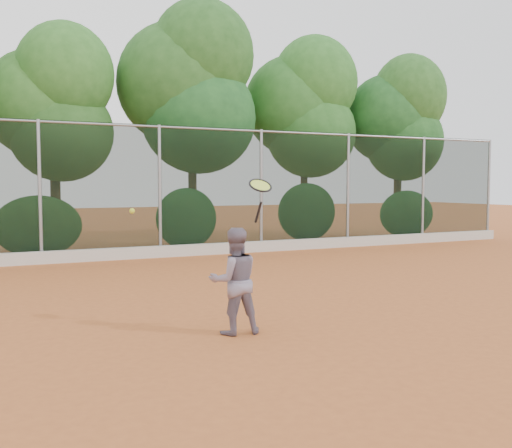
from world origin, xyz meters
name	(u,v)px	position (x,y,z in m)	size (l,w,h in m)	color
ground	(283,307)	(0.00, 0.00, 0.00)	(80.00, 80.00, 0.00)	#B25B2A
concrete_curb	(162,251)	(0.00, 6.82, 0.15)	(24.00, 0.20, 0.30)	beige
tennis_player	(234,281)	(-1.32, -1.13, 0.69)	(0.67, 0.52, 1.38)	slate
chainlink_fence	(160,187)	(0.00, 7.00, 1.86)	(24.09, 0.09, 3.50)	black
foliage_backdrop	(122,99)	(-0.55, 8.98, 4.40)	(23.70, 3.63, 7.55)	#492D1C
tennis_racket	(260,189)	(-0.98, -1.20, 1.88)	(0.31, 0.30, 0.59)	black
tennis_ball_in_flight	(132,211)	(-2.66, -1.29, 1.63)	(0.06, 0.06, 0.06)	#C2D330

